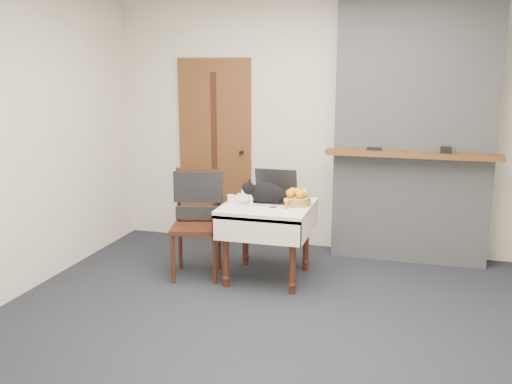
# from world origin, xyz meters

# --- Properties ---
(ground) EXTENTS (4.50, 4.50, 0.00)m
(ground) POSITION_xyz_m (0.00, 0.00, 0.00)
(ground) COLOR black
(ground) RESTS_ON ground
(room_shell) EXTENTS (4.52, 4.01, 2.61)m
(room_shell) POSITION_xyz_m (0.00, 0.46, 1.76)
(room_shell) COLOR beige
(room_shell) RESTS_ON ground
(door) EXTENTS (0.82, 0.10, 2.00)m
(door) POSITION_xyz_m (-1.20, 1.97, 1.00)
(door) COLOR brown
(door) RESTS_ON ground
(chimney) EXTENTS (1.62, 0.48, 2.60)m
(chimney) POSITION_xyz_m (0.90, 1.85, 1.30)
(chimney) COLOR gray
(chimney) RESTS_ON ground
(side_table) EXTENTS (0.78, 0.78, 0.70)m
(side_table) POSITION_xyz_m (-0.32, 0.91, 0.59)
(side_table) COLOR #361C0E
(side_table) RESTS_ON ground
(laptop) EXTENTS (0.39, 0.34, 0.29)m
(laptop) POSITION_xyz_m (-0.29, 1.02, 0.77)
(laptop) COLOR #B7B7BC
(laptop) RESTS_ON side_table
(cat) EXTENTS (0.49, 0.27, 0.23)m
(cat) POSITION_xyz_m (-0.32, 0.90, 0.80)
(cat) COLOR black
(cat) RESTS_ON side_table
(cream_jar) EXTENTS (0.07, 0.07, 0.08)m
(cream_jar) POSITION_xyz_m (-0.65, 0.85, 0.74)
(cream_jar) COLOR white
(cream_jar) RESTS_ON side_table
(pill_bottle) EXTENTS (0.04, 0.04, 0.08)m
(pill_bottle) POSITION_xyz_m (-0.13, 0.81, 0.74)
(pill_bottle) COLOR #B36216
(pill_bottle) RESTS_ON side_table
(fruit_basket) EXTENTS (0.26, 0.26, 0.15)m
(fruit_basket) POSITION_xyz_m (-0.07, 0.97, 0.76)
(fruit_basket) COLOR #9F8440
(fruit_basket) RESTS_ON side_table
(desk_clutter) EXTENTS (0.14, 0.07, 0.01)m
(desk_clutter) POSITION_xyz_m (-0.18, 0.91, 0.70)
(desk_clutter) COLOR black
(desk_clutter) RESTS_ON side_table
(chair) EXTENTS (0.53, 0.53, 0.99)m
(chair) POSITION_xyz_m (-0.99, 0.89, 0.63)
(chair) COLOR #361C0E
(chair) RESTS_ON ground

